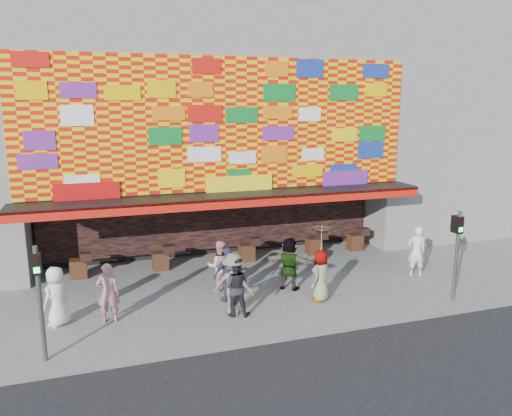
% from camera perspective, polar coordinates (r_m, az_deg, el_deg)
% --- Properties ---
extents(ground, '(90.00, 90.00, 0.00)m').
position_cam_1_polar(ground, '(16.18, 0.39, -11.20)').
color(ground, slate).
rests_on(ground, ground).
extents(shop_building, '(15.20, 9.40, 10.00)m').
position_cam_1_polar(shop_building, '(22.79, -6.26, 9.08)').
color(shop_building, gray).
rests_on(shop_building, ground).
extents(neighbor_right, '(11.00, 8.00, 12.00)m').
position_cam_1_polar(neighbor_right, '(28.34, 20.91, 10.50)').
color(neighbor_right, gray).
rests_on(neighbor_right, ground).
extents(signal_left, '(0.22, 0.20, 3.00)m').
position_cam_1_polar(signal_left, '(13.45, -23.54, -8.67)').
color(signal_left, '#59595B').
rests_on(signal_left, ground).
extents(signal_right, '(0.22, 0.20, 3.00)m').
position_cam_1_polar(signal_right, '(17.29, 22.02, -4.03)').
color(signal_right, '#59595B').
rests_on(signal_right, ground).
extents(ped_a, '(1.02, 1.00, 1.77)m').
position_cam_1_polar(ped_a, '(15.70, -21.82, -9.36)').
color(ped_a, white).
rests_on(ped_a, ground).
extents(ped_b, '(0.71, 0.51, 1.82)m').
position_cam_1_polar(ped_b, '(15.43, -16.54, -9.27)').
color(ped_b, '#B8777B').
rests_on(ped_b, ground).
extents(ped_c, '(1.07, 0.95, 1.83)m').
position_cam_1_polar(ped_c, '(15.26, -2.39, -8.98)').
color(ped_c, '#232227').
rests_on(ped_c, ground).
extents(ped_d, '(1.44, 1.23, 1.93)m').
position_cam_1_polar(ped_d, '(15.31, -2.58, -8.69)').
color(ped_d, '#776B56').
rests_on(ped_d, ground).
extents(ped_e, '(1.14, 0.69, 1.81)m').
position_cam_1_polar(ped_e, '(16.32, -3.16, -7.59)').
color(ped_e, '#353D5E').
rests_on(ped_e, ground).
extents(ped_f, '(1.67, 1.50, 1.84)m').
position_cam_1_polar(ped_f, '(17.33, 3.84, -6.36)').
color(ped_f, gray).
rests_on(ped_f, ground).
extents(ped_g, '(0.99, 0.94, 1.70)m').
position_cam_1_polar(ped_g, '(16.49, 7.43, -7.67)').
color(ped_g, gray).
rests_on(ped_g, ground).
extents(ped_h, '(0.79, 0.62, 1.90)m').
position_cam_1_polar(ped_h, '(19.53, 17.88, -4.71)').
color(ped_h, silver).
rests_on(ped_h, ground).
extents(ped_i, '(0.96, 0.80, 1.77)m').
position_cam_1_polar(ped_i, '(17.21, -4.18, -6.62)').
color(ped_i, pink).
rests_on(ped_i, ground).
extents(parasol, '(1.10, 1.11, 1.79)m').
position_cam_1_polar(parasol, '(16.11, 7.55, -3.41)').
color(parasol, '#DBB88A').
rests_on(parasol, ground).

